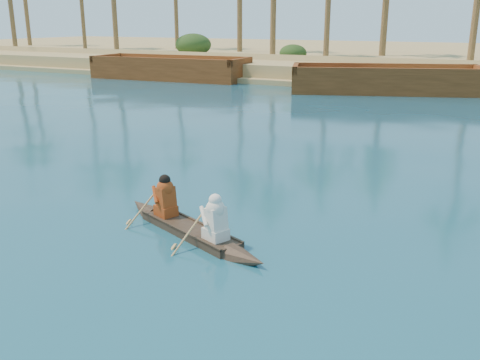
% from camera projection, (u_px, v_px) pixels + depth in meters
% --- Properties ---
extents(ground, '(160.00, 160.00, 0.00)m').
position_uv_depth(ground, '(309.00, 192.00, 14.54)').
color(ground, '#0B2B46').
rests_on(ground, ground).
extents(sandy_embankment, '(150.00, 51.00, 1.50)m').
position_uv_depth(sandy_embankment, '(468.00, 60.00, 54.36)').
color(sandy_embankment, tan).
rests_on(sandy_embankment, ground).
extents(shrub_cluster, '(100.00, 6.00, 2.40)m').
position_uv_depth(shrub_cluster, '(451.00, 64.00, 41.05)').
color(shrub_cluster, '#1C3412').
rests_on(shrub_cluster, ground).
extents(canoe, '(4.66, 2.39, 1.31)m').
position_uv_depth(canoe, '(189.00, 223.00, 11.63)').
color(canoe, '#3B3020').
rests_on(canoe, ground).
extents(barge_left, '(12.60, 4.96, 2.06)m').
position_uv_depth(barge_left, '(170.00, 70.00, 42.15)').
color(barge_left, brown).
rests_on(barge_left, ground).
extents(barge_mid, '(12.63, 7.74, 2.00)m').
position_uv_depth(barge_mid, '(386.00, 81.00, 34.31)').
color(barge_mid, brown).
rests_on(barge_mid, ground).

